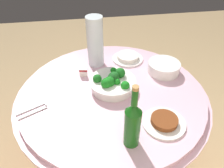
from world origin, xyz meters
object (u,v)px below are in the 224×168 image
at_px(broccoli_bowl, 113,82).
at_px(wine_bottle, 132,124).
at_px(decorative_fruit_vase, 95,43).
at_px(serving_tongs, 33,111).
at_px(food_plate_rice, 128,57).
at_px(food_plate_stir_fry, 164,122).
at_px(label_placard_front, 83,73).
at_px(plate_stack, 164,67).

distance_m(broccoli_bowl, wine_bottle, 0.41).
height_order(broccoli_bowl, decorative_fruit_vase, decorative_fruit_vase).
height_order(serving_tongs, food_plate_rice, food_plate_rice).
bearing_deg(food_plate_stir_fry, decorative_fruit_vase, -64.97).
xyz_separation_m(serving_tongs, food_plate_stir_fry, (-0.67, 0.19, 0.01)).
xyz_separation_m(wine_bottle, food_plate_stir_fry, (-0.19, -0.08, -0.11)).
xyz_separation_m(broccoli_bowl, food_plate_rice, (-0.16, -0.31, -0.03)).
height_order(decorative_fruit_vase, serving_tongs, decorative_fruit_vase).
bearing_deg(food_plate_rice, label_placard_front, 26.16).
bearing_deg(food_plate_rice, wine_bottle, 79.25).
relative_size(serving_tongs, food_plate_rice, 0.74).
distance_m(food_plate_stir_fry, label_placard_front, 0.60).
height_order(food_plate_rice, food_plate_stir_fry, same).
bearing_deg(plate_stack, food_plate_stir_fry, 71.26).
bearing_deg(label_placard_front, serving_tongs, 44.05).
xyz_separation_m(wine_bottle, serving_tongs, (0.48, -0.27, -0.12)).
xyz_separation_m(plate_stack, food_plate_stir_fry, (0.15, 0.44, -0.02)).
bearing_deg(label_placard_front, plate_stack, 177.07).
height_order(plate_stack, wine_bottle, wine_bottle).
bearing_deg(broccoli_bowl, serving_tongs, 15.71).
bearing_deg(serving_tongs, food_plate_rice, -144.51).
height_order(broccoli_bowl, label_placard_front, broccoli_bowl).
xyz_separation_m(plate_stack, food_plate_rice, (0.20, -0.19, -0.02)).
bearing_deg(food_plate_stir_fry, plate_stack, -108.74).
bearing_deg(wine_bottle, plate_stack, -122.88).
xyz_separation_m(wine_bottle, decorative_fruit_vase, (0.10, -0.69, 0.03)).
bearing_deg(plate_stack, wine_bottle, 57.12).
distance_m(plate_stack, food_plate_rice, 0.28).
relative_size(wine_bottle, decorative_fruit_vase, 0.99).
bearing_deg(wine_bottle, broccoli_bowl, -86.56).
distance_m(broccoli_bowl, label_placard_front, 0.22).
xyz_separation_m(decorative_fruit_vase, food_plate_stir_fry, (-0.28, 0.61, -0.15)).
xyz_separation_m(plate_stack, label_placard_front, (0.53, -0.03, -0.00)).
height_order(broccoli_bowl, serving_tongs, broccoli_bowl).
bearing_deg(food_plate_stir_fry, serving_tongs, -15.96).
bearing_deg(broccoli_bowl, food_plate_rice, -117.27).
relative_size(plate_stack, decorative_fruit_vase, 0.62).
height_order(plate_stack, food_plate_stir_fry, plate_stack).
bearing_deg(broccoli_bowl, plate_stack, -161.52).
bearing_deg(plate_stack, label_placard_front, -2.93).
bearing_deg(food_plate_rice, serving_tongs, 35.49).
relative_size(food_plate_rice, label_placard_front, 4.00).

